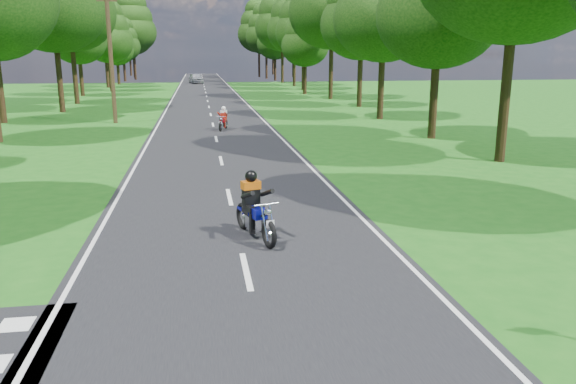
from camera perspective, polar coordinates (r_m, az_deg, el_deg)
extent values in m
plane|color=#165212|center=(9.43, -3.22, -12.59)|extent=(160.00, 160.00, 0.00)
cube|color=black|center=(58.56, -8.28, 9.59)|extent=(7.00, 140.00, 0.02)
cube|color=silver|center=(11.24, -4.27, -7.98)|extent=(0.12, 2.00, 0.01)
cube|color=silver|center=(16.94, -5.98, -0.49)|extent=(0.12, 2.00, 0.01)
cube|color=silver|center=(22.80, -6.81, 3.20)|extent=(0.12, 2.00, 0.01)
cube|color=silver|center=(28.72, -7.31, 5.37)|extent=(0.12, 2.00, 0.01)
cube|color=silver|center=(34.67, -7.63, 6.80)|extent=(0.12, 2.00, 0.01)
cube|color=silver|center=(40.63, -7.86, 7.81)|extent=(0.12, 2.00, 0.01)
cube|color=silver|center=(46.60, -8.04, 8.56)|extent=(0.12, 2.00, 0.01)
cube|color=silver|center=(52.58, -8.17, 9.14)|extent=(0.12, 2.00, 0.01)
cube|color=silver|center=(58.56, -8.28, 9.60)|extent=(0.12, 2.00, 0.01)
cube|color=silver|center=(64.54, -8.37, 9.98)|extent=(0.12, 2.00, 0.01)
cube|color=silver|center=(70.53, -8.44, 10.29)|extent=(0.12, 2.00, 0.01)
cube|color=silver|center=(76.52, -8.50, 10.56)|extent=(0.12, 2.00, 0.01)
cube|color=silver|center=(82.51, -8.55, 10.78)|extent=(0.12, 2.00, 0.01)
cube|color=silver|center=(88.51, -8.60, 10.98)|extent=(0.12, 2.00, 0.01)
cube|color=silver|center=(94.50, -8.64, 11.15)|extent=(0.12, 2.00, 0.01)
cube|color=silver|center=(100.49, -8.68, 11.30)|extent=(0.12, 2.00, 0.01)
cube|color=silver|center=(106.49, -8.71, 11.43)|extent=(0.12, 2.00, 0.01)
cube|color=silver|center=(112.48, -8.73, 11.55)|extent=(0.12, 2.00, 0.01)
cube|color=silver|center=(118.48, -8.76, 11.65)|extent=(0.12, 2.00, 0.01)
cube|color=silver|center=(124.48, -8.78, 11.75)|extent=(0.12, 2.00, 0.01)
cube|color=silver|center=(58.61, -11.55, 9.47)|extent=(0.10, 140.00, 0.01)
cube|color=silver|center=(58.70, -5.01, 9.70)|extent=(0.10, 140.00, 0.01)
cube|color=silver|center=(10.10, -25.90, -12.01)|extent=(0.50, 0.50, 0.01)
cylinder|color=black|center=(39.56, -27.17, 9.00)|extent=(0.40, 0.40, 3.79)
cylinder|color=black|center=(45.17, -22.15, 10.25)|extent=(0.40, 0.40, 4.32)
ellipsoid|color=black|center=(45.25, -22.78, 16.96)|extent=(7.56, 7.56, 6.42)
cylinder|color=black|center=(52.59, -20.82, 10.78)|extent=(0.40, 0.40, 4.40)
ellipsoid|color=black|center=(52.66, -21.34, 16.66)|extent=(7.71, 7.71, 6.55)
cylinder|color=black|center=(62.36, -20.24, 10.61)|extent=(0.40, 0.40, 3.20)
ellipsoid|color=black|center=(62.33, -20.54, 14.22)|extent=(5.60, 5.60, 4.76)
ellipsoid|color=black|center=(62.38, -20.67, 15.65)|extent=(4.80, 4.80, 4.08)
ellipsoid|color=black|center=(62.47, -20.80, 17.07)|extent=(3.60, 3.60, 3.06)
cylinder|color=black|center=(69.32, -17.55, 11.07)|extent=(0.40, 0.40, 3.22)
ellipsoid|color=black|center=(69.29, -17.79, 14.34)|extent=(5.64, 5.64, 4.79)
ellipsoid|color=black|center=(69.34, -17.89, 15.63)|extent=(4.83, 4.83, 4.11)
ellipsoid|color=black|center=(69.42, -17.99, 16.92)|extent=(3.62, 3.62, 3.08)
cylinder|color=black|center=(77.22, -17.89, 11.40)|extent=(0.40, 0.40, 3.61)
ellipsoid|color=black|center=(77.21, -18.14, 14.69)|extent=(6.31, 6.31, 5.37)
ellipsoid|color=black|center=(77.27, -18.24, 15.99)|extent=(5.41, 5.41, 4.60)
ellipsoid|color=black|center=(77.38, -18.34, 17.29)|extent=(4.06, 4.06, 3.45)
cylinder|color=black|center=(84.93, -16.84, 11.32)|extent=(0.40, 0.40, 2.67)
ellipsoid|color=black|center=(84.88, -17.00, 13.53)|extent=(4.67, 4.67, 3.97)
ellipsoid|color=black|center=(84.90, -17.06, 14.41)|extent=(4.00, 4.00, 3.40)
ellipsoid|color=black|center=(84.93, -17.12, 15.28)|extent=(3.00, 3.00, 2.55)
cylinder|color=black|center=(94.03, -16.26, 11.67)|extent=(0.40, 0.40, 3.09)
ellipsoid|color=black|center=(94.00, -16.42, 13.99)|extent=(5.40, 5.40, 4.59)
ellipsoid|color=black|center=(94.03, -16.49, 14.90)|extent=(4.63, 4.63, 3.93)
ellipsoid|color=black|center=(94.09, -16.55, 15.81)|extent=(3.47, 3.47, 2.95)
cylinder|color=black|center=(100.38, -15.29, 12.24)|extent=(0.40, 0.40, 4.48)
ellipsoid|color=black|center=(100.43, -15.49, 15.38)|extent=(7.84, 7.84, 6.66)
ellipsoid|color=black|center=(100.53, -15.58, 16.62)|extent=(6.72, 6.72, 5.71)
ellipsoid|color=black|center=(100.67, -15.66, 17.86)|extent=(5.04, 5.04, 4.28)
cylinder|color=black|center=(109.42, -15.35, 12.23)|extent=(0.40, 0.40, 4.09)
ellipsoid|color=black|center=(109.44, -15.52, 14.86)|extent=(7.16, 7.16, 6.09)
ellipsoid|color=black|center=(109.51, -15.59, 15.90)|extent=(6.14, 6.14, 5.22)
ellipsoid|color=black|center=(109.62, -15.66, 16.94)|extent=(4.61, 4.61, 3.92)
cylinder|color=black|center=(23.85, 21.13, 8.32)|extent=(0.40, 0.40, 4.56)
cylinder|color=black|center=(29.63, 14.55, 8.66)|extent=(0.40, 0.40, 3.49)
ellipsoid|color=black|center=(29.58, 15.07, 16.98)|extent=(6.12, 6.12, 5.20)
cylinder|color=black|center=(37.96, 9.41, 10.10)|extent=(0.40, 0.40, 3.69)
ellipsoid|color=black|center=(37.95, 9.69, 16.96)|extent=(6.46, 6.46, 5.49)
cylinder|color=black|center=(46.72, 7.30, 10.87)|extent=(0.40, 0.40, 3.74)
ellipsoid|color=black|center=(46.72, 7.47, 16.52)|extent=(6.55, 6.55, 5.57)
ellipsoid|color=black|center=(46.84, 7.55, 18.75)|extent=(5.62, 5.62, 4.77)
cylinder|color=black|center=(54.61, 4.38, 11.82)|extent=(0.40, 0.40, 4.64)
ellipsoid|color=black|center=(54.71, 4.49, 17.82)|extent=(8.12, 8.12, 6.91)
cylinder|color=black|center=(61.44, 1.72, 11.27)|extent=(0.40, 0.40, 2.91)
ellipsoid|color=black|center=(61.39, 1.74, 14.61)|extent=(5.09, 5.09, 4.33)
ellipsoid|color=black|center=(61.42, 1.75, 15.93)|extent=(4.36, 4.36, 3.71)
ellipsoid|color=black|center=(61.49, 1.76, 17.25)|extent=(3.27, 3.27, 2.78)
cylinder|color=black|center=(68.99, 1.56, 11.95)|extent=(0.40, 0.40, 3.88)
ellipsoid|color=black|center=(69.00, 1.59, 15.91)|extent=(6.78, 6.78, 5.77)
ellipsoid|color=black|center=(69.10, 1.60, 17.48)|extent=(5.81, 5.81, 4.94)
cylinder|color=black|center=(77.39, 0.64, 12.27)|extent=(0.40, 0.40, 4.18)
ellipsoid|color=black|center=(77.42, 0.65, 16.08)|extent=(7.31, 7.31, 6.21)
ellipsoid|color=black|center=(77.52, 0.66, 17.58)|extent=(6.27, 6.27, 5.33)
cylinder|color=black|center=(86.18, -0.57, 12.58)|extent=(0.40, 0.40, 4.63)
ellipsoid|color=black|center=(86.25, -0.58, 16.37)|extent=(8.11, 8.11, 6.89)
ellipsoid|color=black|center=(86.38, -0.59, 17.87)|extent=(6.95, 6.95, 5.91)
cylinder|color=black|center=(93.39, -1.31, 12.28)|extent=(0.40, 0.40, 3.36)
ellipsoid|color=black|center=(93.37, -1.33, 14.82)|extent=(5.88, 5.88, 5.00)
ellipsoid|color=black|center=(93.42, -1.33, 15.83)|extent=(5.04, 5.04, 4.29)
ellipsoid|color=black|center=(93.49, -1.34, 16.83)|extent=(3.78, 3.78, 3.21)
cylinder|color=black|center=(100.48, -2.20, 12.59)|extent=(0.40, 0.40, 4.09)
ellipsoid|color=black|center=(100.50, -2.23, 15.46)|extent=(7.15, 7.15, 6.08)
ellipsoid|color=black|center=(100.58, -2.24, 16.59)|extent=(6.13, 6.13, 5.21)
ellipsoid|color=black|center=(100.69, -2.25, 17.73)|extent=(4.60, 4.60, 3.91)
cylinder|color=black|center=(108.14, -2.95, 12.77)|extent=(0.40, 0.40, 4.48)
ellipsoid|color=black|center=(108.18, -2.98, 15.70)|extent=(7.84, 7.84, 6.66)
ellipsoid|color=black|center=(108.27, -3.00, 16.85)|extent=(6.72, 6.72, 5.71)
ellipsoid|color=black|center=(108.41, -3.01, 18.00)|extent=(5.04, 5.04, 4.28)
cylinder|color=black|center=(119.16, -15.69, 12.23)|extent=(0.40, 0.40, 3.84)
ellipsoid|color=black|center=(119.16, -15.85, 14.50)|extent=(6.72, 6.72, 5.71)
ellipsoid|color=black|center=(119.22, -15.91, 15.40)|extent=(5.76, 5.76, 4.90)
ellipsoid|color=black|center=(119.30, -15.97, 16.30)|extent=(4.32, 4.32, 3.67)
cylinder|color=black|center=(121.46, -1.53, 12.82)|extent=(0.40, 0.40, 4.16)
ellipsoid|color=black|center=(121.47, -1.55, 15.24)|extent=(7.28, 7.28, 6.19)
ellipsoid|color=black|center=(121.54, -1.56, 16.20)|extent=(6.24, 6.24, 5.30)
ellipsoid|color=black|center=(121.64, -1.56, 17.15)|extent=(4.68, 4.68, 3.98)
cylinder|color=black|center=(104.54, -17.72, 11.86)|extent=(0.40, 0.40, 3.52)
ellipsoid|color=black|center=(104.53, -17.90, 14.23)|extent=(6.16, 6.16, 5.24)
ellipsoid|color=black|center=(104.58, -17.97, 15.16)|extent=(5.28, 5.28, 4.49)
ellipsoid|color=black|center=(104.65, -18.04, 16.10)|extent=(3.96, 3.96, 3.37)
cylinder|color=black|center=(107.90, 0.54, 12.79)|extent=(0.40, 0.40, 4.48)
ellipsoid|color=black|center=(107.94, 0.55, 15.72)|extent=(7.84, 7.84, 6.66)
ellipsoid|color=black|center=(108.04, 0.55, 16.87)|extent=(6.72, 6.72, 5.71)
ellipsoid|color=black|center=(108.18, 0.55, 18.03)|extent=(5.04, 5.04, 4.28)
cylinder|color=#382616|center=(36.77, -17.55, 12.91)|extent=(0.26, 0.26, 8.00)
cube|color=#382616|center=(36.90, -17.94, 18.02)|extent=(1.20, 0.10, 0.10)
imported|color=#B0B3B8|center=(85.22, -9.33, 11.34)|extent=(2.51, 4.60, 1.49)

